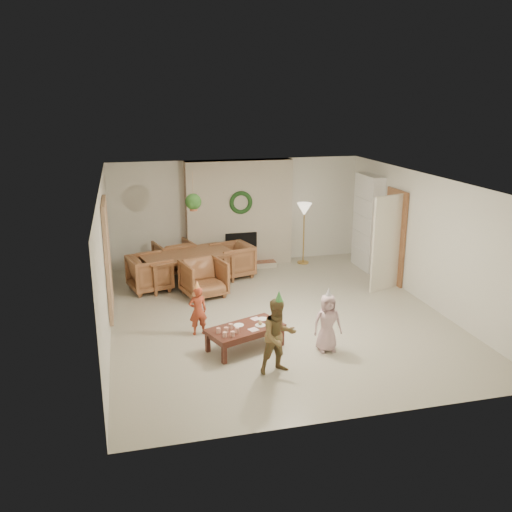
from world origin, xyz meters
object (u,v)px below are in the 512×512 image
object	(u,v)px
dining_chair_near	(204,278)
child_red	(198,311)
dining_chair_left	(150,273)
coffee_table_top	(245,329)
child_pink	(327,323)
dining_chair_right	(232,260)
child_plaid	(278,336)
dining_table	(188,269)
dining_chair_far	(174,257)

from	to	relation	value
dining_chair_near	child_red	distance (m)	1.87
dining_chair_left	coffee_table_top	world-z (taller)	dining_chair_left
dining_chair_left	child_pink	world-z (taller)	child_pink
dining_chair_left	coffee_table_top	xyz separation A→B (m)	(1.32, -3.15, -0.03)
dining_chair_near	child_pink	world-z (taller)	child_pink
dining_chair_left	dining_chair_right	distance (m)	1.91
coffee_table_top	child_plaid	bearing A→B (deg)	-92.22
dining_table	dining_chair_near	size ratio (longest dim) A/B	2.34
dining_chair_right	child_red	xyz separation A→B (m)	(-1.18, -2.92, 0.05)
dining_chair_far	child_pink	size ratio (longest dim) A/B	0.88
dining_chair_right	child_plaid	bearing A→B (deg)	-17.68
dining_chair_left	dining_table	bearing A→B (deg)	-90.00
dining_table	dining_chair_far	size ratio (longest dim) A/B	2.34
child_red	child_plaid	size ratio (longest dim) A/B	0.75
dining_table	dining_chair_near	xyz separation A→B (m)	(0.22, -0.82, 0.04)
dining_chair_left	coffee_table_top	distance (m)	3.42
child_red	dining_chair_far	bearing A→B (deg)	-95.21
dining_table	child_plaid	bearing A→B (deg)	-94.11
child_red	dining_chair_left	bearing A→B (deg)	-80.90
coffee_table_top	child_plaid	size ratio (longest dim) A/B	1.07
child_red	child_plaid	bearing A→B (deg)	114.75
coffee_table_top	child_plaid	xyz separation A→B (m)	(0.30, -0.87, 0.22)
dining_chair_near	dining_chair_right	bearing A→B (deg)	38.66
dining_chair_left	child_plaid	xyz separation A→B (m)	(1.62, -4.03, 0.19)
dining_chair_far	coffee_table_top	bearing A→B (deg)	84.88
dining_chair_near	child_red	bearing A→B (deg)	-116.33
dining_chair_left	coffee_table_top	bearing A→B (deg)	-172.08
dining_chair_left	coffee_table_top	size ratio (longest dim) A/B	0.68
dining_chair_far	child_plaid	world-z (taller)	child_plaid
dining_chair_right	dining_chair_left	bearing A→B (deg)	-90.00
dining_table	dining_chair_near	bearing A→B (deg)	-90.00
dining_chair_near	child_pink	xyz separation A→B (m)	(1.54, -2.92, 0.10)
dining_chair_far	child_red	distance (m)	3.47
child_plaid	child_pink	world-z (taller)	child_plaid
dining_chair_far	child_pink	world-z (taller)	child_pink
dining_table	child_plaid	distance (m)	4.32
dining_chair_near	dining_chair_left	bearing A→B (deg)	135.00
dining_table	dining_chair_right	size ratio (longest dim) A/B	2.34
child_red	child_pink	world-z (taller)	child_pink
dining_chair_near	dining_chair_far	xyz separation A→B (m)	(-0.43, 1.65, 0.00)
dining_chair_far	child_plaid	size ratio (longest dim) A/B	0.73
child_red	child_plaid	world-z (taller)	child_plaid
dining_chair_left	child_plaid	bearing A→B (deg)	-172.84
child_red	dining_chair_near	bearing A→B (deg)	-107.76
dining_table	coffee_table_top	size ratio (longest dim) A/B	1.59
dining_table	child_red	xyz separation A→B (m)	(-0.16, -2.65, 0.09)
dining_table	child_red	world-z (taller)	child_red
dining_chair_left	dining_chair_right	bearing A→B (deg)	-90.00
dining_chair_right	child_pink	distance (m)	4.08
child_plaid	dining_chair_left	bearing A→B (deg)	102.88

